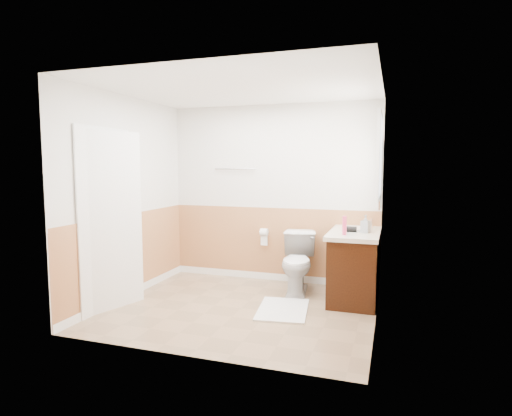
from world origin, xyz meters
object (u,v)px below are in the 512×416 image
(soap_dispenser, at_px, (366,224))
(bath_mat, at_px, (283,310))
(vanity_cabinet, at_px, (355,267))
(lotion_bottle, at_px, (344,226))
(toilet, at_px, (298,263))

(soap_dispenser, bearing_deg, bath_mat, -144.41)
(bath_mat, relative_size, soap_dispenser, 3.79)
(bath_mat, height_order, vanity_cabinet, vanity_cabinet)
(lotion_bottle, bearing_deg, soap_dispenser, 49.68)
(lotion_bottle, xyz_separation_m, soap_dispenser, (0.22, 0.26, -0.00))
(bath_mat, distance_m, lotion_bottle, 1.20)
(toilet, height_order, soap_dispenser, soap_dispenser)
(soap_dispenser, bearing_deg, toilet, 170.17)
(toilet, bearing_deg, vanity_cabinet, -12.13)
(bath_mat, xyz_separation_m, lotion_bottle, (0.63, 0.35, 0.95))
(toilet, relative_size, lotion_bottle, 3.52)
(bath_mat, bearing_deg, vanity_cabinet, 43.71)
(toilet, xyz_separation_m, soap_dispenser, (0.85, -0.15, 0.57))
(bath_mat, height_order, lotion_bottle, lotion_bottle)
(vanity_cabinet, distance_m, soap_dispenser, 0.58)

